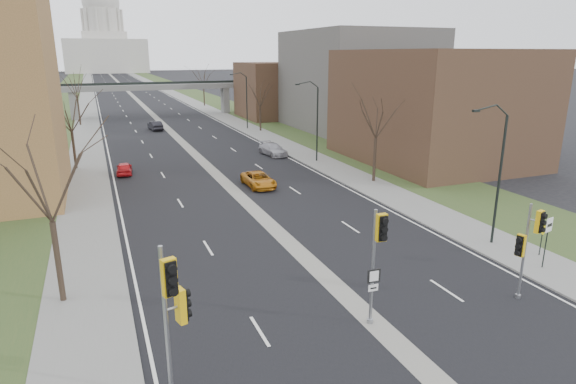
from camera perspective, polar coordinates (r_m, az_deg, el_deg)
ground at (r=22.10m, az=11.27°, el=-15.91°), size 700.00×700.00×0.00m
road_surface at (r=166.23m, az=-18.49°, el=11.29°), size 20.00×600.00×0.01m
median_strip at (r=166.23m, az=-18.49°, el=11.29°), size 1.20×600.00×0.02m
sidewalk_right at (r=167.43m, az=-14.32°, el=11.66°), size 4.00×600.00×0.12m
sidewalk_left at (r=165.89m, az=-22.69°, el=10.90°), size 4.00×600.00×0.12m
grass_verge_right at (r=168.34m, az=-12.26°, el=11.81°), size 8.00×600.00×0.10m
grass_verge_left at (r=166.04m, az=-24.78°, el=10.67°), size 8.00×600.00×0.10m
commercial_block_near at (r=55.90m, az=16.88°, el=9.67°), size 16.00×20.00×12.00m
commercial_block_mid at (r=77.89m, az=8.16°, el=12.93°), size 18.00×22.00×15.00m
commercial_block_far at (r=91.75m, az=-0.95°, el=11.97°), size 14.00×14.00×10.00m
pedestrian_bridge at (r=96.31m, az=-15.76°, el=11.49°), size 34.00×3.00×6.45m
capitol at (r=335.72m, az=-20.91°, el=16.29°), size 48.00×42.00×55.75m
streetlight_near at (r=30.87m, az=23.26°, el=6.14°), size 2.61×0.20×8.70m
streetlight_mid at (r=52.40m, az=2.72°, el=11.00°), size 2.61×0.20×8.70m
streetlight_far at (r=76.75m, az=-5.55°, el=12.56°), size 2.61×0.20×8.70m
tree_left_a at (r=24.11m, az=-26.88°, el=2.46°), size 7.20×7.20×9.40m
tree_left_b at (r=53.80m, az=-24.53°, el=8.94°), size 6.75×6.75×8.81m
tree_left_c at (r=87.63m, az=-23.88°, el=11.79°), size 7.65×7.65×9.99m
tree_right_a at (r=44.61m, az=10.51°, el=9.45°), size 7.20×7.20×9.40m
tree_right_b at (r=74.58m, az=-3.34°, el=11.63°), size 6.30×6.30×8.22m
tree_right_c at (r=113.08m, az=-10.03°, el=13.56°), size 7.65×7.65×9.99m
signal_pole_left at (r=16.63m, az=-13.45°, el=-12.59°), size 0.96×1.24×5.72m
signal_pole_median at (r=20.69m, az=10.57°, el=-6.57°), size 0.62×0.87×5.34m
signal_pole_right at (r=25.37m, az=26.59°, el=-5.06°), size 1.04×0.81×4.87m
speed_limit_sign at (r=29.96m, az=28.39°, el=-4.36°), size 0.62×0.18×2.91m
warning_sign at (r=31.89m, az=27.92°, el=-4.37°), size 0.82×0.06×2.09m
car_left_near at (r=50.57m, az=-18.84°, el=2.69°), size 1.76×3.75×1.24m
car_left_far at (r=78.94m, az=-15.47°, el=7.60°), size 2.04×4.53×1.44m
car_right_near at (r=43.45m, az=-3.51°, el=1.49°), size 2.29×4.80×1.32m
car_right_mid at (r=57.04m, az=-1.80°, el=5.08°), size 2.58×5.05×1.40m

